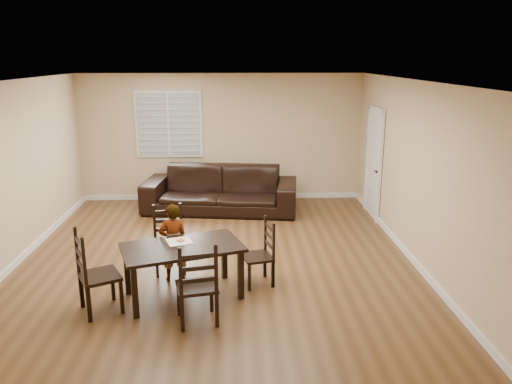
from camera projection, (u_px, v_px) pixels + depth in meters
ground at (216, 261)px, 7.64m from camera, size 7.00×7.00×0.00m
room at (217, 143)px, 7.34m from camera, size 6.04×7.04×2.72m
dining_table at (182, 252)px, 6.37m from camera, size 1.69×1.29×0.70m
chair_near at (169, 240)px, 7.28m from camera, size 0.50×0.48×0.97m
chair_far at (198, 290)px, 5.68m from camera, size 0.54×0.52×1.02m
chair_left at (89, 276)px, 5.98m from camera, size 0.62×0.63×1.06m
chair_right at (265, 254)px, 6.82m from camera, size 0.48×0.50×0.91m
child at (173, 242)px, 6.87m from camera, size 0.46×0.36×1.11m
napkin at (179, 241)px, 6.50m from camera, size 0.39×0.39×0.00m
donut at (180, 239)px, 6.50m from camera, size 0.11×0.11×0.04m
sofa at (220, 189)px, 10.03m from camera, size 3.17×1.56×0.89m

